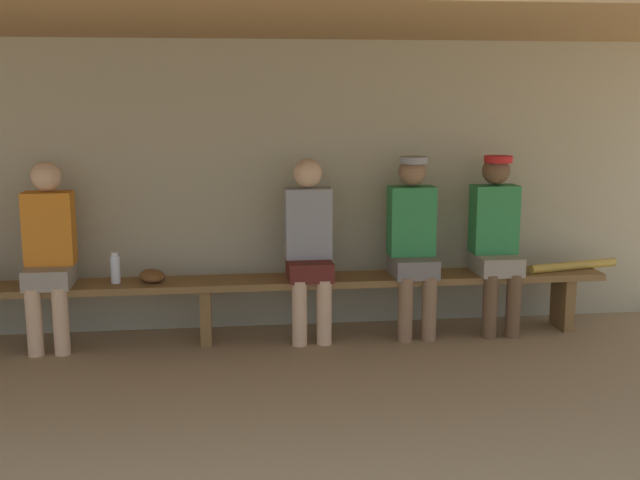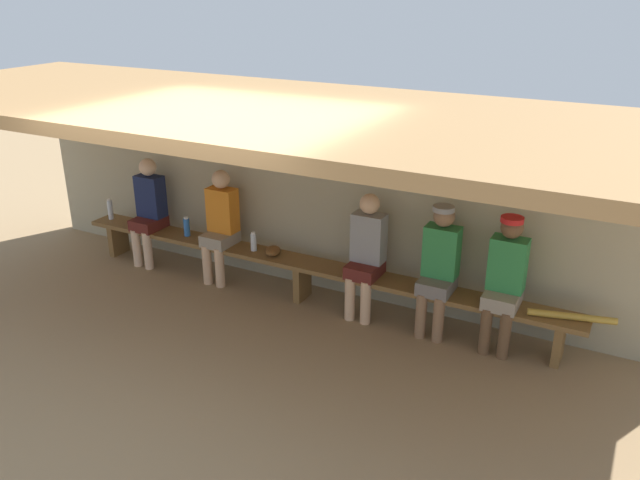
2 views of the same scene
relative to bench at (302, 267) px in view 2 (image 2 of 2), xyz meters
The scene contains 14 objects.
ground_plane 1.60m from the bench, 90.00° to the right, with size 24.00×24.00×0.00m, color #937754.
back_wall 0.84m from the bench, 90.00° to the left, with size 8.00×0.20×2.20m, color tan.
dugout_roof 2.06m from the bench, 90.00° to the right, with size 8.00×2.80×0.12m, color #9E7547.
bench is the anchor object (origin of this frame).
player_middle 0.84m from the bench, ahead, with size 0.34×0.42×1.34m.
player_near_post 2.20m from the bench, behind, with size 0.34×0.42×1.34m.
player_with_sunglasses 2.22m from the bench, ahead, with size 0.34×0.42×1.34m.
player_rightmost 1.59m from the bench, ahead, with size 0.34×0.42×1.34m.
player_in_white 1.14m from the bench, behind, with size 0.34×0.42×1.34m.
water_bottle_orange 0.66m from the bench, behind, with size 0.07×0.07×0.22m.
water_bottle_clear 2.85m from the bench, behind, with size 0.07×0.07×0.27m.
water_bottle_blue 1.61m from the bench, behind, with size 0.07×0.07×0.24m.
baseball_glove_tan 0.40m from the bench, behind, with size 0.24×0.17×0.09m, color brown.
baseball_bat 2.82m from the bench, ahead, with size 0.07×0.07×0.78m, color #B28C33.
Camera 2 is at (3.22, -4.10, 3.35)m, focal length 36.24 mm.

